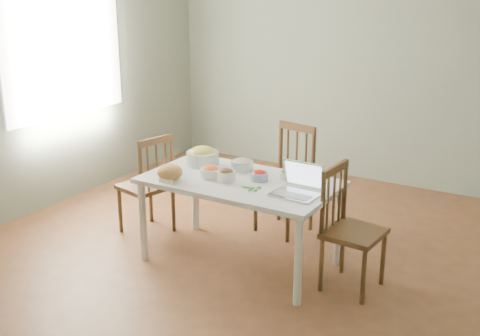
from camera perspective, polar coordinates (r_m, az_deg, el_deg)
The scene contains 19 objects.
floor at distance 5.28m, azimuth 1.88°, elevation -8.39°, with size 5.00×5.00×0.00m, color #553320.
wall_back at distance 7.10m, azimuth 12.11°, elevation 9.47°, with size 5.00×0.00×2.70m, color gray.
wall_left at distance 6.42m, azimuth -18.02°, elevation 8.16°, with size 0.00×5.00×2.70m, color gray.
window_left at distance 6.58m, azimuth -16.05°, elevation 9.88°, with size 0.04×1.60×1.20m, color white.
dining_table at distance 5.06m, azimuth -0.00°, elevation -5.03°, with size 1.56×0.88×0.73m, color white, non-canonical shape.
chair_far at distance 5.64m, azimuth 4.13°, elevation -1.16°, with size 0.44×0.42×1.00m, color #452A15, non-canonical shape.
chair_left at distance 5.68m, azimuth -8.84°, elevation -1.47°, with size 0.42×0.40×0.95m, color #452A15, non-canonical shape.
chair_right at distance 4.69m, azimuth 10.66°, elevation -5.74°, with size 0.43×0.41×0.96m, color #452A15, non-canonical shape.
bread_boule at distance 4.93m, azimuth -6.58°, elevation -0.39°, with size 0.20×0.20×0.13m, color tan.
butter_stick at distance 4.89m, azimuth -6.96°, elevation -1.19°, with size 0.12×0.03×0.03m, color white.
bowl_squash at distance 5.29m, azimuth -3.52°, elevation 1.13°, with size 0.28×0.28×0.16m, color #EEDF62, non-canonical shape.
bowl_carrot at distance 4.99m, azimuth -2.80°, elevation -0.33°, with size 0.17×0.17×0.09m, color #DE3700, non-canonical shape.
bowl_onion at distance 5.16m, azimuth 0.19°, elevation 0.37°, with size 0.19×0.19×0.10m, color silver, non-canonical shape.
bowl_mushroom at distance 4.89m, azimuth -1.32°, elevation -0.66°, with size 0.15×0.15×0.10m, color black, non-canonical shape.
bowl_redpep at distance 4.91m, azimuth 1.82°, elevation -0.69°, with size 0.14×0.14×0.08m, color #CE0003, non-canonical shape.
bowl_broccoli at distance 4.95m, azimuth 4.46°, elevation -0.59°, with size 0.13×0.13×0.08m, color #185D18, non-canonical shape.
flatbread at distance 5.04m, azimuth 5.29°, elevation -0.65°, with size 0.21×0.21×0.02m, color beige.
basil_bunch at distance 4.73m, azimuth 1.06°, elevation -1.83°, with size 0.18×0.18×0.02m, color #428032, non-canonical shape.
laptop at distance 4.56m, azimuth 5.17°, elevation -1.22°, with size 0.34×0.31×0.23m, color silver, non-canonical shape.
Camera 1 is at (2.31, -4.14, 2.33)m, focal length 45.55 mm.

